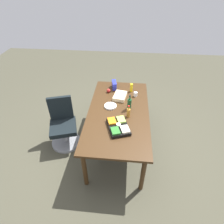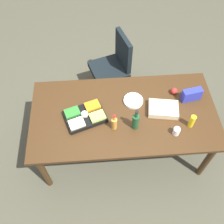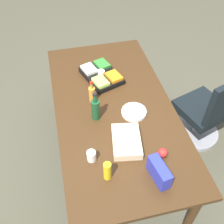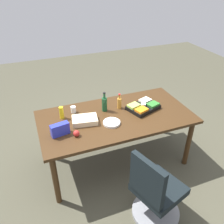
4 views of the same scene
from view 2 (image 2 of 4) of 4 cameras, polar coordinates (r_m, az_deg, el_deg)
ground_plane at (r=3.54m, az=2.17°, el=-7.57°), size 10.00×10.00×0.00m
conference_table at (r=2.93m, az=2.60°, el=-1.14°), size 2.05×1.05×0.80m
office_chair at (r=3.84m, az=0.04°, el=8.78°), size 0.61×0.60×0.95m
wine_bottle at (r=2.68m, az=5.18°, el=-2.03°), size 0.09×0.09×0.28m
apple_red at (r=3.08m, az=13.44°, el=4.50°), size 0.09×0.09×0.08m
sheet_cake at (r=2.90m, az=11.17°, el=0.68°), size 0.35×0.27×0.07m
chip_bag_blue at (r=3.05m, az=17.04°, el=3.64°), size 0.23×0.12×0.15m
paper_plate_stack at (r=2.95m, az=4.69°, el=2.48°), size 0.28×0.28×0.03m
paper_cup at (r=2.76m, az=13.94°, el=-4.12°), size 0.07×0.07×0.09m
dressing_bottle at (r=2.69m, az=0.50°, el=-2.46°), size 0.08×0.08×0.22m
veggie_tray at (r=2.81m, az=-5.94°, el=-0.85°), size 0.49×0.42×0.09m
mustard_bottle at (r=2.83m, az=17.13°, el=-1.96°), size 0.06×0.06×0.17m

